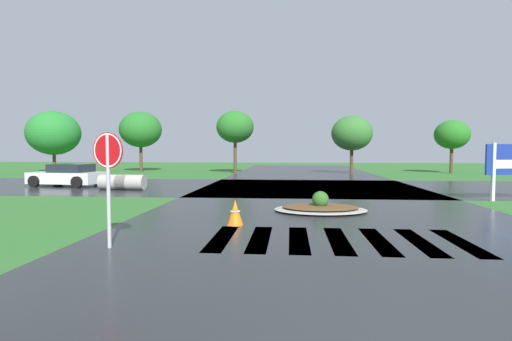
{
  "coord_description": "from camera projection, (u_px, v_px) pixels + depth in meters",
  "views": [
    {
      "loc": [
        -1.1,
        -3.25,
        2.08
      ],
      "look_at": [
        -2.57,
        13.85,
        1.18
      ],
      "focal_mm": 28.21,
      "sensor_mm": 36.0,
      "label": 1
    }
  ],
  "objects": [
    {
      "name": "stop_sign",
      "position": [
        108.0,
        162.0,
        8.39
      ],
      "size": [
        0.74,
        0.24,
        2.44
      ],
      "rotation": [
        0.0,
        0.0,
        -0.27
      ],
      "color": "#B2B5BA",
      "rests_on": "ground"
    },
    {
      "name": "crosswalk_stripes",
      "position": [
        338.0,
        240.0,
        9.22
      ],
      "size": [
        5.85,
        2.84,
        0.01
      ],
      "color": "white",
      "rests_on": "ground"
    },
    {
      "name": "drainage_pipe_stack",
      "position": [
        122.0,
        182.0,
        20.71
      ],
      "size": [
        2.4,
        0.89,
        0.79
      ],
      "color": "#9E9B93",
      "rests_on": "ground"
    },
    {
      "name": "traffic_cone",
      "position": [
        235.0,
        213.0,
        11.02
      ],
      "size": [
        0.45,
        0.45,
        0.7
      ],
      "color": "orange",
      "rests_on": "ground"
    },
    {
      "name": "asphalt_roadway",
      "position": [
        324.0,
        213.0,
        13.2
      ],
      "size": [
        11.78,
        80.0,
        0.01
      ],
      "primitive_type": "cube",
      "color": "#232628",
      "rests_on": "ground"
    },
    {
      "name": "background_treeline",
      "position": [
        178.0,
        132.0,
        35.91
      ],
      "size": [
        39.21,
        6.15,
        5.6
      ],
      "color": "#4C3823",
      "rests_on": "ground"
    },
    {
      "name": "asphalt_cross_road",
      "position": [
        310.0,
        187.0,
        22.09
      ],
      "size": [
        90.0,
        10.6,
        0.01
      ],
      "primitive_type": "cube",
      "color": "#232628",
      "rests_on": "ground"
    },
    {
      "name": "car_dark_suv",
      "position": [
        68.0,
        176.0,
        22.76
      ],
      "size": [
        4.09,
        2.52,
        1.26
      ],
      "rotation": [
        0.0,
        0.0,
        3.03
      ],
      "color": "silver",
      "rests_on": "ground"
    },
    {
      "name": "median_island",
      "position": [
        320.0,
        208.0,
        13.52
      ],
      "size": [
        3.11,
        2.35,
        0.68
      ],
      "color": "#9E9B93",
      "rests_on": "ground"
    }
  ]
}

